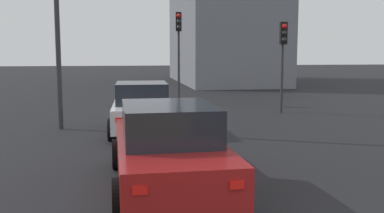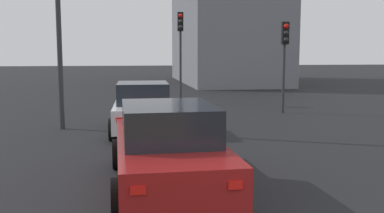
% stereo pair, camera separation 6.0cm
% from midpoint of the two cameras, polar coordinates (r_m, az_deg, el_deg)
% --- Properties ---
extents(car_white_right_lead, '(4.20, 2.05, 1.57)m').
position_cam_midpoint_polar(car_white_right_lead, '(13.73, -6.69, -0.25)').
color(car_white_right_lead, silver).
rests_on(car_white_right_lead, ground_plane).
extents(car_red_right_second, '(4.80, 2.08, 1.58)m').
position_cam_midpoint_polar(car_red_right_second, '(8.05, -3.43, -5.37)').
color(car_red_right_second, maroon).
rests_on(car_red_right_second, ground_plane).
extents(traffic_light_near_left, '(0.32, 0.29, 3.71)m').
position_cam_midpoint_polar(traffic_light_near_left, '(18.29, 11.70, 7.51)').
color(traffic_light_near_left, '#2D2D30').
rests_on(traffic_light_near_left, ground_plane).
extents(traffic_light_near_right, '(0.32, 0.30, 4.40)m').
position_cam_midpoint_polar(traffic_light_near_right, '(21.27, -1.83, 8.84)').
color(traffic_light_near_right, '#2D2D30').
rests_on(traffic_light_near_right, ground_plane).
extents(building_facade_left, '(15.40, 7.03, 10.68)m').
position_cam_midpoint_polar(building_facade_left, '(37.21, 3.84, 11.44)').
color(building_facade_left, slate).
rests_on(building_facade_left, ground_plane).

